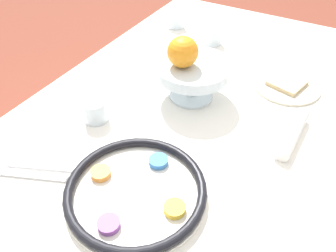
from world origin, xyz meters
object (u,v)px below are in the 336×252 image
napkin_roll (292,133)px  seder_plate (136,190)px  cup_far (175,20)px  orange_fruit (183,52)px  cup_mid (212,36)px  bread_plate (286,85)px  fruit_stand (193,71)px  cup_near (95,111)px

napkin_roll → seder_plate: bearing=144.1°
cup_far → orange_fruit: bearing=-149.3°
seder_plate → orange_fruit: size_ratio=3.62×
seder_plate → cup_mid: 0.71m
bread_plate → fruit_stand: bearing=129.3°
fruit_stand → cup_far: size_ratio=3.22×
fruit_stand → cup_mid: bearing=13.6°
fruit_stand → orange_fruit: 0.07m
napkin_roll → cup_near: cup_near is taller
cup_near → cup_mid: bearing=-10.0°
napkin_roll → bread_plate: bearing=17.2°
seder_plate → bread_plate: seder_plate is taller
fruit_stand → orange_fruit: orange_fruit is taller
fruit_stand → cup_near: fruit_stand is taller
cup_near → orange_fruit: bearing=-38.9°
seder_plate → bread_plate: 0.58m
napkin_roll → cup_far: bearing=53.1°
seder_plate → orange_fruit: orange_fruit is taller
fruit_stand → cup_near: bearing=141.0°
bread_plate → cup_far: 0.53m
fruit_stand → cup_near: 0.28m
seder_plate → cup_near: 0.28m
fruit_stand → bread_plate: (0.19, -0.23, -0.08)m
cup_mid → cup_far: size_ratio=1.00×
fruit_stand → seder_plate: bearing=-171.6°
bread_plate → cup_far: bearing=68.1°
seder_plate → orange_fruit: 0.38m
seder_plate → cup_far: (0.75, 0.32, 0.01)m
seder_plate → cup_mid: size_ratio=4.56×
fruit_stand → cup_mid: size_ratio=3.22×
bread_plate → cup_mid: bearing=65.3°
cup_near → seder_plate: bearing=-123.8°
seder_plate → fruit_stand: fruit_stand is taller
cup_mid → orange_fruit: bearing=-170.5°
fruit_stand → cup_mid: fruit_stand is taller
cup_near → cup_far: same height
orange_fruit → cup_near: 0.27m
seder_plate → orange_fruit: (0.34, 0.07, 0.14)m
napkin_roll → cup_far: (0.42, 0.56, 0.01)m
cup_far → cup_mid: bearing=-107.0°
napkin_roll → cup_far: size_ratio=2.77×
bread_plate → orange_fruit: bearing=130.3°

